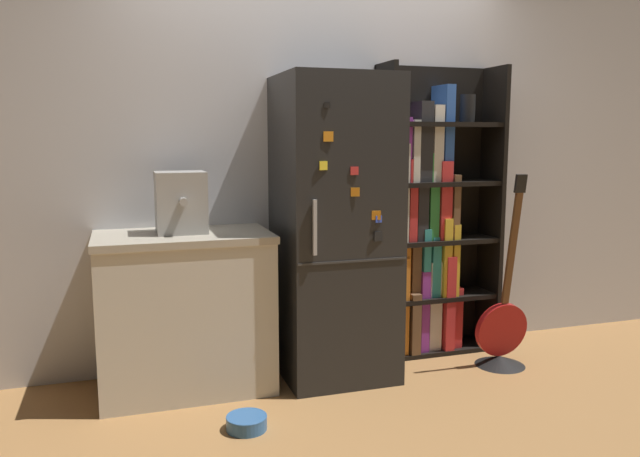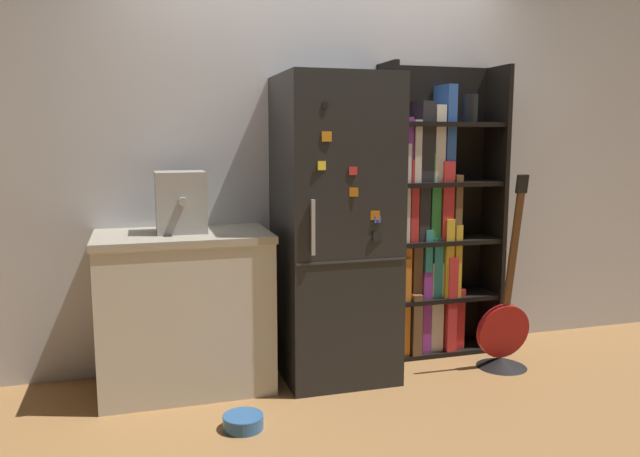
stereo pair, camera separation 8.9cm
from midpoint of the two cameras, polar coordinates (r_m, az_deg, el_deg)
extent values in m
plane|color=#A87542|center=(3.84, 1.21, -13.63)|extent=(16.00, 16.00, 0.00)
cube|color=silver|center=(4.02, -0.95, 6.38)|extent=(8.00, 0.05, 2.60)
cube|color=black|center=(3.72, 0.63, 0.00)|extent=(0.65, 0.65, 1.80)
cube|color=#333333|center=(3.44, 2.34, -3.01)|extent=(0.64, 0.01, 0.01)
cube|color=#B2B2B7|center=(3.32, -1.25, 0.09)|extent=(0.02, 0.02, 0.30)
cube|color=orange|center=(3.39, 2.48, 3.35)|extent=(0.05, 0.02, 0.05)
cube|color=yellow|center=(3.32, -0.46, 5.77)|extent=(0.05, 0.02, 0.05)
cube|color=red|center=(3.38, 2.40, 5.29)|extent=(0.05, 0.01, 0.04)
cube|color=orange|center=(3.45, 4.43, 1.21)|extent=(0.05, 0.02, 0.05)
cube|color=blue|center=(3.45, 4.65, 0.86)|extent=(0.04, 0.01, 0.04)
cube|color=black|center=(3.47, 4.61, -0.72)|extent=(0.05, 0.02, 0.05)
cube|color=orange|center=(3.32, -0.01, 8.41)|extent=(0.05, 0.01, 0.05)
cube|color=black|center=(3.32, -0.13, 11.22)|extent=(0.03, 0.01, 0.03)
cube|color=black|center=(4.01, 5.25, 1.32)|extent=(0.03, 0.31, 1.90)
cube|color=black|center=(4.38, 14.76, 1.66)|extent=(0.03, 0.31, 1.90)
cube|color=black|center=(4.30, 9.35, 1.71)|extent=(0.82, 0.03, 1.90)
cube|color=black|center=(4.39, 9.89, -10.69)|extent=(0.76, 0.28, 0.03)
cube|color=black|center=(4.29, 10.01, -6.07)|extent=(0.76, 0.28, 0.03)
cube|color=black|center=(4.21, 10.14, -1.06)|extent=(0.76, 0.28, 0.03)
cube|color=black|center=(4.17, 10.28, 4.10)|extent=(0.76, 0.28, 0.03)
cube|color=black|center=(4.16, 10.42, 9.32)|extent=(0.76, 0.28, 0.03)
cube|color=brown|center=(4.17, 5.80, -8.12)|extent=(0.05, 0.20, 0.46)
cube|color=orange|center=(4.18, 6.58, -6.79)|extent=(0.05, 0.24, 0.64)
cube|color=brown|center=(4.23, 7.49, -8.31)|extent=(0.06, 0.26, 0.40)
cube|color=purple|center=(4.25, 8.42, -7.26)|extent=(0.06, 0.21, 0.54)
cube|color=silver|center=(4.28, 9.36, -6.77)|extent=(0.09, 0.21, 0.60)
cube|color=red|center=(4.31, 10.54, -6.47)|extent=(0.07, 0.25, 0.63)
cube|color=red|center=(4.38, 11.36, -7.74)|extent=(0.06, 0.20, 0.41)
cube|color=#2D59B2|center=(4.07, 5.96, -2.60)|extent=(0.06, 0.21, 0.55)
cube|color=orange|center=(4.12, 6.70, -3.04)|extent=(0.06, 0.21, 0.47)
cube|color=brown|center=(4.16, 7.68, -3.35)|extent=(0.06, 0.19, 0.41)
cube|color=teal|center=(4.17, 8.60, -3.02)|extent=(0.05, 0.20, 0.46)
cube|color=teal|center=(4.22, 9.39, -3.29)|extent=(0.06, 0.22, 0.40)
cube|color=gold|center=(4.24, 10.22, -2.42)|extent=(0.06, 0.26, 0.52)
cube|color=gold|center=(4.27, 11.04, -2.66)|extent=(0.05, 0.24, 0.48)
cube|color=brown|center=(4.03, 5.85, 2.31)|extent=(0.05, 0.22, 0.48)
cube|color=silver|center=(4.05, 6.57, 3.31)|extent=(0.05, 0.24, 0.62)
cube|color=red|center=(4.07, 7.32, 2.64)|extent=(0.05, 0.22, 0.53)
cube|color=#262628|center=(4.11, 8.19, 1.86)|extent=(0.07, 0.22, 0.41)
cube|color=#338C3F|center=(4.14, 9.28, 2.93)|extent=(0.07, 0.20, 0.56)
cube|color=red|center=(4.18, 10.18, 2.62)|extent=(0.08, 0.23, 0.51)
cube|color=brown|center=(4.21, 11.07, 2.04)|extent=(0.05, 0.24, 0.42)
cube|color=purple|center=(4.00, 6.03, 7.03)|extent=(0.05, 0.22, 0.39)
cube|color=purple|center=(4.03, 6.80, 7.15)|extent=(0.06, 0.21, 0.41)
cube|color=silver|center=(4.06, 7.56, 7.04)|extent=(0.05, 0.23, 0.39)
cube|color=#262628|center=(4.09, 8.52, 7.84)|extent=(0.09, 0.20, 0.51)
cube|color=silver|center=(4.13, 9.59, 7.67)|extent=(0.07, 0.20, 0.49)
cube|color=#2D59B2|center=(4.17, 10.51, 8.53)|extent=(0.06, 0.21, 0.62)
cylinder|color=black|center=(4.25, 12.74, 10.65)|extent=(0.10, 0.10, 0.18)
cube|color=beige|center=(3.68, -12.90, -7.72)|extent=(0.95, 0.58, 0.86)
cube|color=#B2A893|center=(3.58, -13.13, -0.75)|extent=(0.97, 0.60, 0.04)
cube|color=#A5A39E|center=(3.59, -13.31, 2.34)|extent=(0.27, 0.24, 0.34)
cylinder|color=#A5A39E|center=(3.44, -13.12, 2.38)|extent=(0.04, 0.06, 0.04)
cone|color=black|center=(4.20, 15.53, -11.55)|extent=(0.31, 0.31, 0.06)
cylinder|color=#B21919|center=(4.14, 15.64, -8.88)|extent=(0.35, 0.09, 0.35)
cube|color=brown|center=(3.95, 16.53, -1.83)|extent=(0.04, 0.12, 0.70)
cube|color=black|center=(3.86, 17.24, 3.95)|extent=(0.07, 0.04, 0.11)
cylinder|color=#3366A5|center=(3.26, -7.54, -17.20)|extent=(0.20, 0.20, 0.07)
torus|color=#3366A5|center=(3.25, -7.55, -16.72)|extent=(0.20, 0.20, 0.01)
camera|label=1|loc=(0.04, -90.69, -0.10)|focal=35.00mm
camera|label=2|loc=(0.04, 89.31, 0.10)|focal=35.00mm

